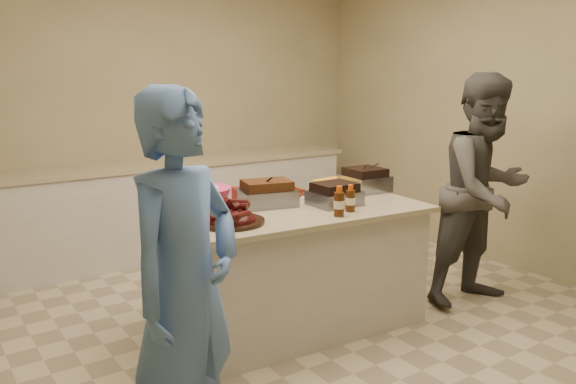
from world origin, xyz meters
TOP-DOWN VIEW (x-y plane):
  - room at (0.00, 0.00)m, footprint 4.50×5.00m
  - back_counter at (0.00, 2.20)m, footprint 3.60×0.64m
  - island at (-0.10, 0.13)m, footprint 1.84×1.08m
  - rib_platter at (-0.62, 0.02)m, footprint 0.42×0.42m
  - pulled_pork_tray at (-0.19, 0.29)m, footprint 0.42×0.36m
  - brisket_tray at (0.20, 0.05)m, footprint 0.32×0.27m
  - roasting_pan at (0.68, 0.28)m, footprint 0.32×0.32m
  - coleslaw_bowl at (-0.61, 0.41)m, footprint 0.41×0.41m
  - sausage_plate at (0.06, 0.43)m, footprint 0.33×0.33m
  - mac_cheese_dish at (0.52, 0.45)m, footprint 0.35×0.27m
  - bbq_bottle_a at (0.16, -0.16)m, footprint 0.06×0.06m
  - bbq_bottle_b at (0.02, -0.21)m, footprint 0.07×0.07m
  - mustard_bottle at (-0.27, 0.30)m, footprint 0.05×0.05m
  - sauce_bowl at (-0.04, 0.34)m, footprint 0.15×0.06m
  - plate_stack_large at (-0.86, 0.40)m, footprint 0.25×0.25m
  - plate_stack_small at (-0.88, 0.18)m, footprint 0.21×0.21m
  - plastic_cup at (-0.69, 0.55)m, footprint 0.11×0.11m
  - basket_stack at (-0.24, 0.47)m, footprint 0.23×0.20m
  - guest_gray at (1.34, -0.31)m, footprint 0.99×1.79m

SIDE VIEW (x-z plane):
  - room at x=0.00m, z-range -1.35..1.35m
  - island at x=-0.10m, z-range -0.42..0.42m
  - guest_gray at x=1.34m, z-range -0.33..0.33m
  - back_counter at x=0.00m, z-range 0.00..0.90m
  - rib_platter at x=-0.62m, z-range 0.75..0.92m
  - pulled_pork_tray at x=-0.19m, z-range 0.78..0.89m
  - brisket_tray at x=0.20m, z-range 0.79..0.88m
  - roasting_pan at x=0.68m, z-range 0.78..0.90m
  - coleslaw_bowl at x=-0.61m, z-range 0.71..0.97m
  - sausage_plate at x=0.06m, z-range 0.81..0.86m
  - mac_cheese_dish at x=0.52m, z-range 0.79..0.88m
  - bbq_bottle_a at x=0.16m, z-range 0.75..0.92m
  - bbq_bottle_b at x=0.02m, z-range 0.74..0.93m
  - mustard_bottle at x=-0.27m, z-range 0.78..0.90m
  - sauce_bowl at x=-0.04m, z-range 0.76..0.91m
  - plate_stack_large at x=-0.86m, z-range 0.82..0.85m
  - plate_stack_small at x=-0.88m, z-range 0.82..0.85m
  - plastic_cup at x=-0.69m, z-range 0.78..0.89m
  - basket_stack at x=-0.24m, z-range 0.79..0.89m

